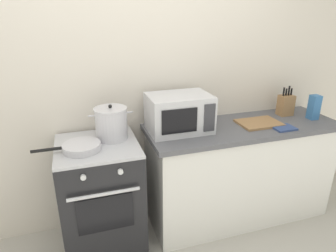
{
  "coord_description": "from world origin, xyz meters",
  "views": [
    {
      "loc": [
        -0.46,
        -1.46,
        1.84
      ],
      "look_at": [
        0.2,
        0.6,
        1.0
      ],
      "focal_mm": 31.85,
      "sensor_mm": 36.0,
      "label": 1
    }
  ],
  "objects": [
    {
      "name": "stove",
      "position": [
        -0.35,
        0.6,
        0.46
      ],
      "size": [
        0.6,
        0.64,
        0.92
      ],
      "color": "black",
      "rests_on": "ground_plane"
    },
    {
      "name": "cutting_board",
      "position": [
        1.03,
        0.6,
        0.93
      ],
      "size": [
        0.36,
        0.26,
        0.02
      ],
      "primitive_type": "cube",
      "color": "#997047",
      "rests_on": "countertop_right"
    },
    {
      "name": "microwave",
      "position": [
        0.32,
        0.68,
        1.07
      ],
      "size": [
        0.5,
        0.37,
        0.3
      ],
      "color": "silver",
      "rests_on": "countertop_right"
    },
    {
      "name": "oven_mitt",
      "position": [
        1.17,
        0.44,
        0.93
      ],
      "size": [
        0.18,
        0.14,
        0.02
      ],
      "primitive_type": "cube",
      "color": "#33477A",
      "rests_on": "countertop_right"
    },
    {
      "name": "stock_pot",
      "position": [
        -0.22,
        0.68,
        1.04
      ],
      "size": [
        0.33,
        0.25,
        0.27
      ],
      "color": "silver",
      "rests_on": "stove"
    },
    {
      "name": "countertop_right",
      "position": [
        0.9,
        0.62,
        0.9
      ],
      "size": [
        1.7,
        0.6,
        0.04
      ],
      "primitive_type": "cube",
      "color": "#59595E",
      "rests_on": "lower_cabinet_right"
    },
    {
      "name": "frying_pan",
      "position": [
        -0.46,
        0.53,
        0.95
      ],
      "size": [
        0.47,
        0.27,
        0.05
      ],
      "color": "silver",
      "rests_on": "stove"
    },
    {
      "name": "knife_block",
      "position": [
        1.4,
        0.74,
        1.02
      ],
      "size": [
        0.13,
        0.1,
        0.28
      ],
      "color": "#997047",
      "rests_on": "countertop_right"
    },
    {
      "name": "pasta_box",
      "position": [
        1.57,
        0.57,
        1.03
      ],
      "size": [
        0.08,
        0.08,
        0.22
      ],
      "primitive_type": "cube",
      "color": "teal",
      "rests_on": "countertop_right"
    },
    {
      "name": "lower_cabinet_right",
      "position": [
        0.9,
        0.62,
        0.44
      ],
      "size": [
        1.64,
        0.56,
        0.88
      ],
      "primitive_type": "cube",
      "color": "white",
      "rests_on": "ground_plane"
    },
    {
      "name": "back_wall",
      "position": [
        0.3,
        0.97,
        1.25
      ],
      "size": [
        4.4,
        0.1,
        2.5
      ],
      "primitive_type": "cube",
      "color": "silver",
      "rests_on": "ground_plane"
    }
  ]
}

